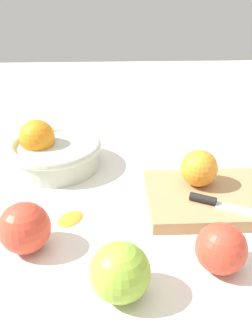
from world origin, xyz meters
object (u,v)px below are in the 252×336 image
bowl (52,151)px  cutting_board (208,198)px  apple_front_right (221,248)px  apple_front_left (25,228)px  orange_on_board (199,168)px  knife (222,204)px  apple_front_left_2 (120,272)px

bowl → cutting_board: size_ratio=0.91×
apple_front_right → apple_front_left: apple_front_left is taller
bowl → apple_front_left: bowl is taller
orange_on_board → apple_front_left: (-0.29, -0.14, -0.02)m
cutting_board → knife: knife is taller
bowl → apple_front_right: bearing=-49.6°
apple_front_right → knife: bearing=72.8°
orange_on_board → bowl: bearing=156.1°
apple_front_left_2 → knife: bearing=42.3°
bowl → knife: bowl is taller
cutting_board → orange_on_board: bearing=114.5°
orange_on_board → apple_front_right: orange_on_board is taller
apple_front_left → apple_front_left_2: 0.17m
apple_front_left → orange_on_board: bearing=25.9°
bowl → cutting_board: 0.33m
bowl → cutting_board: bearing=-27.7°
orange_on_board → apple_front_right: 0.19m
knife → apple_front_left: bearing=-168.4°
orange_on_board → knife: orange_on_board is taller
bowl → apple_front_left_2: 0.38m
knife → apple_front_left_2: 0.24m
knife → apple_front_left: apple_front_left is taller
orange_on_board → apple_front_left_2: 0.28m
bowl → knife: 0.37m
cutting_board → knife: bearing=-75.2°
cutting_board → apple_front_left: 0.32m
bowl → apple_front_left_2: size_ratio=2.56×
apple_front_left → bowl: bearing=89.0°
apple_front_right → apple_front_left_2: apple_front_left_2 is taller
orange_on_board → apple_front_left: orange_on_board is taller
orange_on_board → apple_front_left: 0.32m
bowl → apple_front_left_2: bowl is taller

